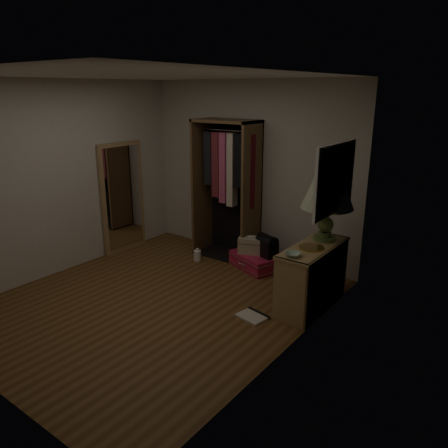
# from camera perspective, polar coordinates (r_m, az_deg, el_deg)

# --- Properties ---
(ground) EXTENTS (4.00, 4.00, 0.00)m
(ground) POSITION_cam_1_polar(r_m,az_deg,el_deg) (5.44, -8.68, -9.92)
(ground) COLOR #583719
(ground) RESTS_ON ground
(room_walls) EXTENTS (3.52, 4.02, 2.60)m
(room_walls) POSITION_cam_1_polar(r_m,az_deg,el_deg) (4.92, -8.48, 5.76)
(room_walls) COLOR beige
(room_walls) RESTS_ON ground
(console_bookshelf) EXTENTS (0.42, 1.12, 0.75)m
(console_bookshelf) POSITION_cam_1_polar(r_m,az_deg,el_deg) (5.24, 11.59, -6.42)
(console_bookshelf) COLOR #A07D4D
(console_bookshelf) RESTS_ON ground
(open_wardrobe) EXTENTS (0.96, 0.50, 2.05)m
(open_wardrobe) POSITION_cam_1_polar(r_m,az_deg,el_deg) (6.45, 0.62, 6.05)
(open_wardrobe) COLOR brown
(open_wardrobe) RESTS_ON ground
(floor_mirror) EXTENTS (0.06, 0.80, 1.70)m
(floor_mirror) POSITION_cam_1_polar(r_m,az_deg,el_deg) (6.97, -13.09, 3.40)
(floor_mirror) COLOR #9F7A4D
(floor_mirror) RESTS_ON ground
(pink_suitcase) EXTENTS (0.83, 0.71, 0.22)m
(pink_suitcase) POSITION_cam_1_polar(r_m,az_deg,el_deg) (6.30, 4.27, -4.78)
(pink_suitcase) COLOR #BC163D
(pink_suitcase) RESTS_ON ground
(train_case) EXTENTS (0.41, 0.35, 0.25)m
(train_case) POSITION_cam_1_polar(r_m,az_deg,el_deg) (6.25, 3.52, -2.75)
(train_case) COLOR tan
(train_case) RESTS_ON pink_suitcase
(black_bag) EXTENTS (0.34, 0.28, 0.32)m
(black_bag) POSITION_cam_1_polar(r_m,az_deg,el_deg) (6.12, 5.64, -2.77)
(black_bag) COLOR black
(black_bag) RESTS_ON pink_suitcase
(table_lamp) EXTENTS (0.79, 0.79, 0.76)m
(table_lamp) POSITION_cam_1_polar(r_m,az_deg,el_deg) (5.16, 13.40, 3.83)
(table_lamp) COLOR #44582A
(table_lamp) RESTS_ON console_bookshelf
(brass_tray) EXTENTS (0.36, 0.36, 0.02)m
(brass_tray) POSITION_cam_1_polar(r_m,az_deg,el_deg) (5.01, 11.34, -3.02)
(brass_tray) COLOR #B18F44
(brass_tray) RESTS_ON console_bookshelf
(ceramic_bowl) EXTENTS (0.20, 0.20, 0.04)m
(ceramic_bowl) POSITION_cam_1_polar(r_m,az_deg,el_deg) (4.73, 8.96, -3.95)
(ceramic_bowl) COLOR #9AB9A0
(ceramic_bowl) RESTS_ON console_bookshelf
(white_jug) EXTENTS (0.14, 0.14, 0.19)m
(white_jug) POSITION_cam_1_polar(r_m,az_deg,el_deg) (6.56, -3.49, -4.10)
(white_jug) COLOR white
(white_jug) RESTS_ON ground
(floor_book) EXTENTS (0.36, 0.31, 0.03)m
(floor_book) POSITION_cam_1_polar(r_m,az_deg,el_deg) (5.04, 3.86, -11.89)
(floor_book) COLOR beige
(floor_book) RESTS_ON ground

